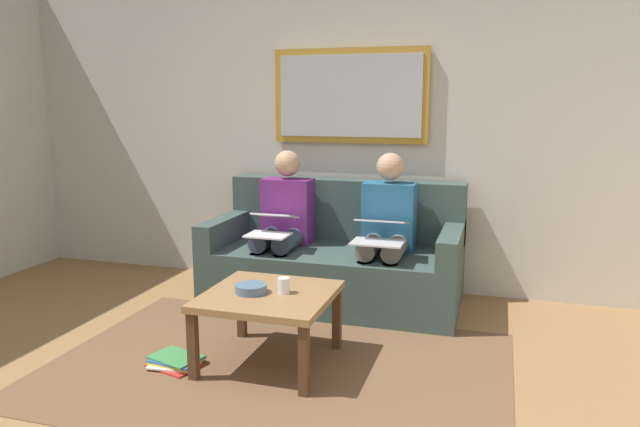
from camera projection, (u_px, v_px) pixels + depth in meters
wall_rear at (352, 127)px, 4.82m from camera, size 6.00×0.12×2.60m
area_rug at (277, 367)px, 3.42m from camera, size 2.60×1.80×0.01m
couch at (336, 260)px, 4.55m from camera, size 1.88×0.90×0.90m
framed_mirror at (350, 96)px, 4.69m from camera, size 1.24×0.05×0.74m
coffee_table at (269, 302)px, 3.41m from camera, size 0.72×0.72×0.43m
cup at (284, 285)px, 3.39m from camera, size 0.07×0.07×0.09m
bowl at (251, 289)px, 3.40m from camera, size 0.18×0.18×0.05m
person_left at (387, 227)px, 4.32m from camera, size 0.38×0.58×1.14m
laptop_silver at (380, 231)px, 4.09m from camera, size 0.35×0.37×0.15m
person_right at (283, 221)px, 4.55m from camera, size 0.38×0.58×1.14m
laptop_white at (272, 224)px, 4.32m from camera, size 0.30×0.37×0.16m
magazine_stack at (176, 361)px, 3.43m from camera, size 0.33×0.30×0.05m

